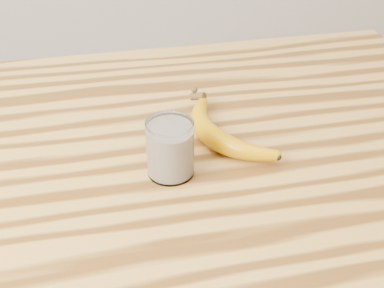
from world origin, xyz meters
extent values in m
cube|color=#B78539|center=(0.00, 0.00, 0.88)|extent=(1.20, 0.80, 0.04)
cylinder|color=brown|center=(0.54, 0.34, 0.43)|extent=(0.06, 0.06, 0.86)
cylinder|color=white|center=(-0.01, -0.08, 0.95)|extent=(0.08, 0.08, 0.10)
torus|color=white|center=(-0.01, -0.08, 0.99)|extent=(0.08, 0.08, 0.00)
cylinder|color=#FBE5C8|center=(-0.01, -0.08, 0.94)|extent=(0.07, 0.07, 0.08)
camera|label=1|loc=(-0.11, -0.77, 1.44)|focal=50.00mm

